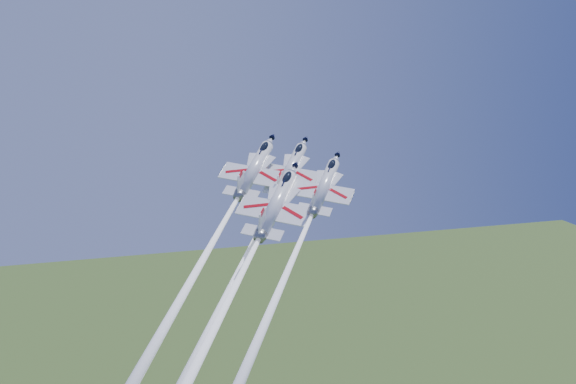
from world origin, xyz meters
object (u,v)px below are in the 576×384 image
object	(u,v)px
jet_lead	(242,266)
jet_left	(202,261)
jet_slot	(213,330)
jet_right	(284,279)

from	to	relation	value
jet_lead	jet_left	xyz separation A→B (m)	(-5.55, 1.69, 0.72)
jet_slot	jet_lead	bearing A→B (deg)	94.74
jet_lead	jet_left	world-z (taller)	jet_lead
jet_left	jet_right	world-z (taller)	jet_left
jet_lead	jet_right	bearing A→B (deg)	-23.66
jet_lead	jet_right	xyz separation A→B (m)	(4.51, -6.83, -0.05)
jet_lead	jet_right	distance (m)	8.18
jet_lead	jet_left	size ratio (longest dim) A/B	1.04
jet_left	jet_lead	bearing A→B (deg)	15.94
jet_lead	jet_slot	world-z (taller)	jet_lead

